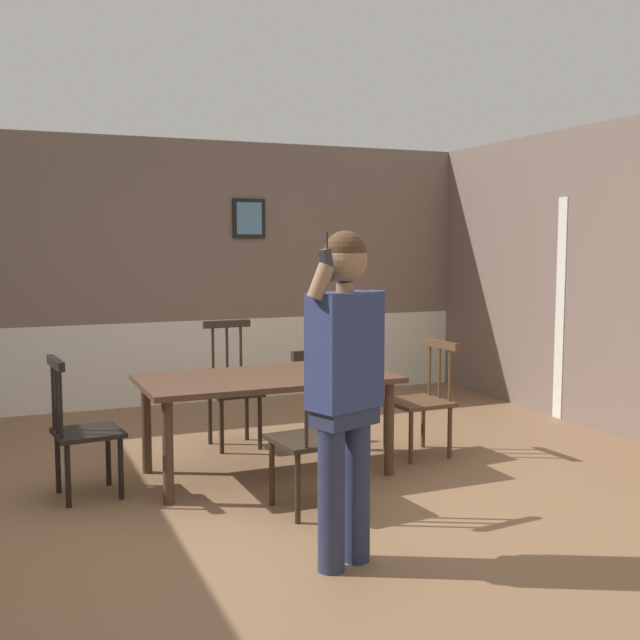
# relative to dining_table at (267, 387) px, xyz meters

# --- Properties ---
(ground_plane) EXTENTS (7.43, 7.43, 0.00)m
(ground_plane) POSITION_rel_dining_table_xyz_m (-0.16, -0.55, -0.64)
(ground_plane) COLOR #846042
(room_back_partition) EXTENTS (6.75, 0.17, 2.73)m
(room_back_partition) POSITION_rel_dining_table_xyz_m (-0.16, 2.76, 0.67)
(room_back_partition) COLOR #756056
(room_back_partition) RESTS_ON ground_plane
(dining_table) EXTENTS (1.81, 0.96, 0.72)m
(dining_table) POSITION_rel_dining_table_xyz_m (0.00, 0.00, 0.00)
(dining_table) COLOR #4C3323
(dining_table) RESTS_ON ground_plane
(chair_near_window) EXTENTS (0.42, 0.42, 1.03)m
(chair_near_window) POSITION_rel_dining_table_xyz_m (-0.01, 0.86, -0.16)
(chair_near_window) COLOR #2D2319
(chair_near_window) RESTS_ON ground_plane
(chair_by_doorway) EXTENTS (0.50, 0.50, 1.05)m
(chair_by_doorway) POSITION_rel_dining_table_xyz_m (0.01, -0.86, -0.16)
(chair_by_doorway) COLOR #2D2319
(chair_by_doorway) RESTS_ON ground_plane
(chair_at_table_head) EXTENTS (0.46, 0.46, 0.94)m
(chair_at_table_head) POSITION_rel_dining_table_xyz_m (-1.29, -0.02, -0.19)
(chair_at_table_head) COLOR black
(chair_at_table_head) RESTS_ON ground_plane
(chair_opposite_corner) EXTENTS (0.49, 0.49, 0.90)m
(chair_opposite_corner) POSITION_rel_dining_table_xyz_m (1.29, 0.02, -0.20)
(chair_opposite_corner) COLOR #513823
(chair_opposite_corner) RESTS_ON ground_plane
(person_figure) EXTENTS (0.50, 0.32, 1.74)m
(person_figure) POSITION_rel_dining_table_xyz_m (-0.14, -1.67, 0.36)
(person_figure) COLOR #282E49
(person_figure) RESTS_ON ground_plane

